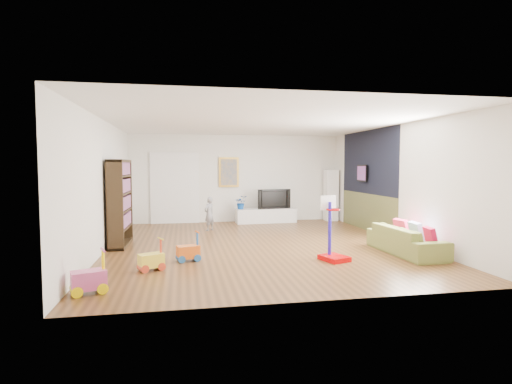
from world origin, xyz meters
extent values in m
cube|color=brown|center=(0.00, 0.00, 0.00)|extent=(6.50, 7.50, 0.00)
cube|color=white|center=(0.00, 0.00, 2.70)|extent=(6.50, 7.50, 0.00)
cube|color=silver|center=(0.00, 3.75, 1.35)|extent=(6.50, 0.00, 2.70)
cube|color=white|center=(0.00, -3.75, 1.35)|extent=(6.50, 0.00, 2.70)
cube|color=silver|center=(-3.25, 0.00, 1.35)|extent=(0.00, 7.50, 2.70)
cube|color=silver|center=(3.25, 0.00, 1.35)|extent=(0.00, 7.50, 2.70)
cube|color=black|center=(3.23, 1.40, 1.85)|extent=(0.01, 3.20, 1.70)
cube|color=brown|center=(3.23, 1.40, 0.50)|extent=(0.01, 3.20, 1.00)
cube|color=white|center=(-1.90, 3.71, 1.05)|extent=(1.45, 0.06, 2.10)
cube|color=gold|center=(-0.25, 3.71, 1.55)|extent=(0.62, 0.06, 0.92)
cube|color=#7F3F8C|center=(3.17, 1.60, 1.55)|extent=(0.04, 0.56, 0.46)
cube|color=silver|center=(0.85, 3.33, 0.22)|extent=(1.88, 0.56, 0.43)
cube|color=white|center=(2.99, 3.45, 0.81)|extent=(0.39, 0.39, 1.62)
cube|color=#2F2111|center=(-3.02, 0.49, 0.94)|extent=(0.36, 1.30, 1.89)
imported|color=olive|center=(2.72, -1.39, 0.27)|extent=(0.80, 1.89, 0.55)
cube|color=#BF0103|center=(1.09, -1.69, 0.60)|extent=(0.56, 0.61, 1.21)
cube|color=yellow|center=(-2.19, -1.80, 0.27)|extent=(0.47, 0.39, 0.53)
cube|color=orange|center=(-1.57, -1.25, 0.27)|extent=(0.45, 0.34, 0.54)
cube|color=#CB4B8A|center=(-2.94, -2.90, 0.30)|extent=(0.52, 0.41, 0.60)
imported|color=gray|center=(-0.97, 2.14, 0.46)|extent=(0.39, 0.39, 0.91)
imported|color=black|center=(1.07, 3.34, 0.73)|extent=(1.06, 0.28, 0.60)
imported|color=#0E4193|center=(0.08, 3.33, 0.64)|extent=(0.38, 0.34, 0.41)
cube|color=#AC0B33|center=(2.91, -1.91, 0.43)|extent=(0.14, 0.36, 0.35)
cube|color=white|center=(2.94, -1.40, 0.43)|extent=(0.13, 0.40, 0.40)
cube|color=#D02650|center=(2.93, -0.88, 0.43)|extent=(0.16, 0.39, 0.38)
camera|label=1|loc=(-1.65, -8.60, 1.77)|focal=28.00mm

